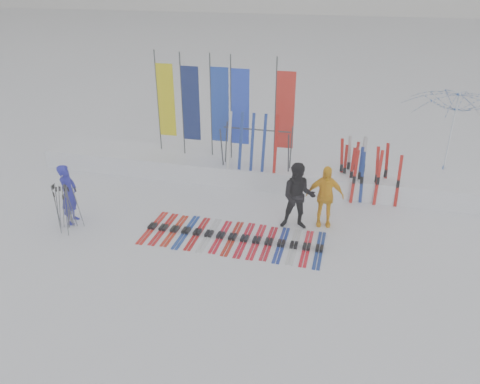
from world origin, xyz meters
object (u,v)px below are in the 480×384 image
(ski_rack, at_px, (256,143))
(person_blue, at_px, (69,194))
(person_yellow, at_px, (325,196))
(tent_canopy, at_px, (452,137))
(ski_row, at_px, (232,237))
(person_black, at_px, (298,197))

(ski_rack, bearing_deg, person_blue, -140.60)
(person_yellow, height_order, tent_canopy, tent_canopy)
(person_blue, height_order, ski_row, person_blue)
(ski_rack, bearing_deg, person_black, -55.07)
(person_black, bearing_deg, ski_row, -154.41)
(person_blue, relative_size, ski_rack, 0.79)
(person_black, xyz_separation_m, ski_rack, (-1.58, 2.27, 0.50))
(person_black, bearing_deg, person_yellow, 20.42)
(tent_canopy, xyz_separation_m, ski_row, (-5.51, -4.97, -1.42))
(person_blue, bearing_deg, person_yellow, -86.31)
(person_blue, bearing_deg, ski_row, -96.50)
(person_black, relative_size, ski_rack, 0.87)
(tent_canopy, bearing_deg, ski_rack, -162.57)
(person_blue, relative_size, person_black, 0.91)
(ski_row, height_order, ski_rack, ski_rack)
(person_yellow, bearing_deg, ski_row, -156.61)
(person_blue, xyz_separation_m, tent_canopy, (9.80, 5.19, 0.65))
(tent_canopy, height_order, ski_row, tent_canopy)
(person_black, relative_size, person_yellow, 1.08)
(person_yellow, distance_m, tent_canopy, 5.08)
(person_yellow, distance_m, ski_rack, 2.99)
(person_blue, bearing_deg, ski_rack, -60.04)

